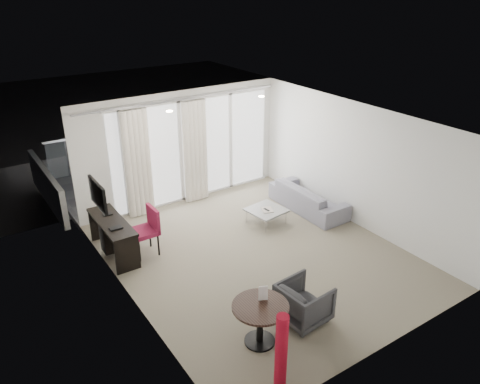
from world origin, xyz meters
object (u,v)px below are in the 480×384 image
coffee_table (266,216)px  round_table (260,324)px  rattan_chair_a (190,168)px  red_lamp (281,357)px  desk (113,238)px  rattan_chair_b (231,148)px  tub_armchair (304,302)px  desk_chair (144,232)px  sofa (308,198)px

coffee_table → round_table: bearing=-128.1°
rattan_chair_a → red_lamp: bearing=-95.8°
desk → red_lamp: bearing=-82.6°
rattan_chair_a → rattan_chair_b: bearing=33.1°
rattan_chair_b → red_lamp: bearing=-135.7°
tub_armchair → coffee_table: tub_armchair is taller
tub_armchair → coffee_table: 3.16m
red_lamp → coffee_table: (2.58, 3.76, -0.46)m
desk_chair → rattan_chair_a: size_ratio=1.23×
desk → round_table: bearing=-75.4°
round_table → desk: bearing=104.6°
desk → round_table: size_ratio=1.85×
desk_chair → round_table: (0.42, -3.16, -0.14)m
round_table → coffee_table: round_table is taller
round_table → coffee_table: (2.24, 2.86, -0.16)m
rattan_chair_a → desk_chair: bearing=-119.2°
red_lamp → sofa: 5.34m
round_table → red_lamp: red_lamp is taller
rattan_chair_a → rattan_chair_b: rattan_chair_b is taller
desk_chair → coffee_table: 2.70m
desk → red_lamp: red_lamp is taller
desk → desk_chair: size_ratio=1.61×
desk_chair → red_lamp: (0.08, -4.06, 0.15)m
rattan_chair_b → coffee_table: bearing=-128.2°
sofa → rattan_chair_b: bearing=-2.3°
sofa → rattan_chair_a: (-1.49, 2.89, 0.09)m
desk_chair → coffee_table: (2.66, -0.30, -0.31)m
desk_chair → round_table: size_ratio=1.15×
desk → tub_armchair: bearing=-63.1°
desk → rattan_chair_a: (2.85, 2.27, 0.03)m
coffee_table → rattan_chair_a: rattan_chair_a is taller
desk_chair → rattan_chair_b: bearing=38.2°
red_lamp → rattan_chair_a: 7.03m
desk_chair → rattan_chair_a: desk_chair is taller
round_table → tub_armchair: round_table is taller
desk_chair → rattan_chair_b: 5.10m
red_lamp → rattan_chair_a: bearing=71.1°
sofa → rattan_chair_a: size_ratio=2.58×
desk → sofa: desk is taller
desk_chair → sofa: size_ratio=0.47×
red_lamp → sofa: bearing=44.9°
tub_armchair → sofa: tub_armchair is taller
rattan_chair_a → rattan_chair_b: 1.74m
desk_chair → tub_armchair: (1.27, -3.13, -0.15)m
tub_armchair → rattan_chair_a: bearing=-15.4°
coffee_table → rattan_chair_a: size_ratio=0.95×
desk → tub_armchair: size_ratio=2.12×
desk → sofa: (4.34, -0.62, -0.07)m
desk → tub_armchair: desk is taller
desk_chair → rattan_chair_b: (3.99, 3.18, -0.03)m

